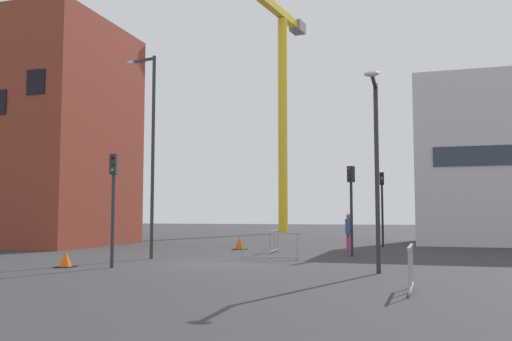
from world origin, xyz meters
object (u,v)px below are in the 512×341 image
object	(u,v)px
construction_crane	(282,87)
traffic_cone_on_verge	(66,260)
traffic_light_corner	(382,197)
traffic_cone_orange	(240,243)
pedestrian_walking	(349,230)
traffic_light_island	(113,191)
traffic_light_near	(351,195)
streetlamp_tall	(150,141)
streetlamp_short	(376,155)

from	to	relation	value
construction_crane	traffic_cone_on_verge	size ratio (longest dim) A/B	38.14
traffic_light_corner	traffic_cone_on_verge	world-z (taller)	traffic_light_corner
construction_crane	traffic_light_corner	world-z (taller)	construction_crane
traffic_cone_orange	pedestrian_walking	bearing A→B (deg)	-9.54
traffic_light_island	traffic_light_near	bearing A→B (deg)	45.53
traffic_light_near	traffic_cone_on_verge	xyz separation A→B (m)	(-8.87, -7.71, -2.37)
streetlamp_tall	traffic_light_corner	size ratio (longest dim) A/B	2.03
traffic_cone_on_verge	traffic_light_near	bearing A→B (deg)	41.00
traffic_light_near	traffic_light_corner	bearing A→B (deg)	83.07
pedestrian_walking	streetlamp_tall	bearing A→B (deg)	-142.67
construction_crane	traffic_light_island	distance (m)	35.52
streetlamp_tall	pedestrian_walking	distance (m)	10.14
traffic_light_island	traffic_cone_on_verge	xyz separation A→B (m)	(-1.61, -0.31, -2.35)
streetlamp_short	streetlamp_tall	bearing A→B (deg)	160.78
traffic_light_corner	pedestrian_walking	world-z (taller)	traffic_light_corner
traffic_light_near	traffic_cone_on_verge	size ratio (longest dim) A/B	6.86
streetlamp_tall	traffic_light_island	bearing A→B (deg)	-81.02
traffic_light_near	pedestrian_walking	world-z (taller)	traffic_light_near
construction_crane	traffic_light_near	bearing A→B (deg)	-70.00
traffic_light_near	traffic_light_corner	distance (m)	7.24
traffic_light_near	pedestrian_walking	bearing A→B (deg)	100.14
traffic_light_corner	traffic_cone_on_verge	xyz separation A→B (m)	(-9.74, -14.89, -2.52)
streetlamp_tall	traffic_light_near	distance (m)	8.93
streetlamp_tall	streetlamp_short	xyz separation A→B (m)	(9.44, -3.29, -1.23)
traffic_light_near	streetlamp_short	bearing A→B (deg)	-77.05
traffic_light_near	traffic_cone_orange	distance (m)	7.22
traffic_light_island	pedestrian_walking	xyz separation A→B (m)	(6.88, 9.47, -1.54)
traffic_cone_on_verge	traffic_cone_orange	world-z (taller)	traffic_cone_orange
construction_crane	traffic_light_corner	distance (m)	24.40
streetlamp_tall	streetlamp_short	distance (m)	10.08
streetlamp_tall	traffic_cone_orange	bearing A→B (deg)	75.48
construction_crane	traffic_light_corner	size ratio (longest dim) A/B	5.24
streetlamp_short	traffic_light_corner	bearing A→B (deg)	92.92
streetlamp_short	pedestrian_walking	world-z (taller)	streetlamp_short
pedestrian_walking	traffic_cone_on_verge	size ratio (longest dim) A/B	3.22
streetlamp_tall	traffic_light_island	xyz separation A→B (m)	(0.60, -3.77, -2.24)
construction_crane	traffic_light_near	distance (m)	30.09
streetlamp_tall	traffic_cone_orange	xyz separation A→B (m)	(1.73, 6.67, -4.54)
streetlamp_short	traffic_cone_orange	distance (m)	13.03
traffic_light_near	traffic_cone_on_verge	bearing A→B (deg)	-139.00
traffic_light_near	traffic_light_corner	world-z (taller)	traffic_light_corner
construction_crane	pedestrian_walking	size ratio (longest dim) A/B	11.84
traffic_light_near	traffic_light_island	size ratio (longest dim) A/B	1.01
traffic_light_near	traffic_cone_orange	size ratio (longest dim) A/B	5.82
streetlamp_short	traffic_light_corner	xyz separation A→B (m)	(-0.72, 14.10, -0.84)
traffic_light_near	streetlamp_tall	bearing A→B (deg)	-155.21
construction_crane	streetlamp_short	bearing A→B (deg)	-71.43
traffic_light_island	traffic_cone_on_verge	distance (m)	2.87
traffic_cone_orange	traffic_light_near	bearing A→B (deg)	-26.45
traffic_light_island	pedestrian_walking	world-z (taller)	traffic_light_island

